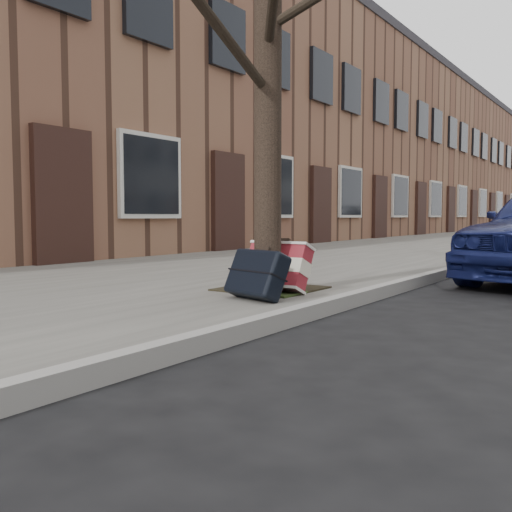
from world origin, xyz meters
The scene contains 7 objects.
ground centered at (0.00, 0.00, 0.00)m, with size 120.00×120.00×0.00m, color black.
near_sidewalk centered at (-3.70, 15.00, 0.06)m, with size 5.00×70.00×0.12m, color slate.
house_near centered at (-9.60, 16.00, 3.50)m, with size 6.80×40.00×7.00m, color brown.
dirt_patch centered at (-2.00, 1.20, 0.13)m, with size 0.85×0.85×0.01m, color black.
street_tree centered at (-1.83, 0.88, 2.59)m, with size 0.24×0.24×4.94m, color black.
suitcase_red centered at (-1.84, 1.06, 0.35)m, with size 0.60×0.17×0.43m, color maroon.
suitcase_navy centered at (-1.73, 0.57, 0.34)m, with size 0.56×0.18×0.40m, color black.
Camera 1 is at (0.92, -3.30, 0.81)m, focal length 40.00 mm.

